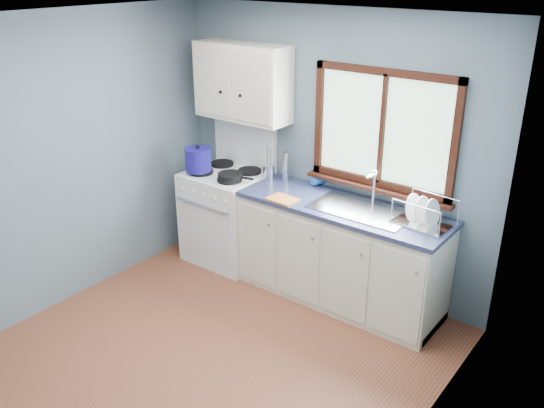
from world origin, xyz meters
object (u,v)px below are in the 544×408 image
Objects in this scene: stockpot at (198,159)px; dish_rack at (423,217)px; sink at (361,217)px; utensil_crock at (269,172)px; base_cabinets at (340,258)px; gas_range at (228,214)px; thermos at (285,167)px; skillet at (231,176)px.

stockpot reaches higher than dish_rack.
utensil_crock is at bearing 174.25° from sink.
utensil_crock is at bearing 173.11° from base_cabinets.
gas_range is 1.62× the size of sink.
thermos is (-0.91, 0.17, 0.20)m from sink.
sink is 1.31m from skillet.
sink is at bearing -6.64° from skillet.
thermos is at bearing 25.64° from stockpot.
utensil_crock reaches higher than stockpot.
skillet is at bearing -167.69° from dish_rack.
dish_rack reaches higher than base_cabinets.
sink is (0.18, -0.00, 0.45)m from base_cabinets.
thermos is 0.61× the size of dish_rack.
thermos is (0.15, 0.07, 0.07)m from utensil_crock.
base_cabinets is at bearing -170.00° from dish_rack.
skillet is 0.40m from stockpot.
dish_rack is at bearing -4.64° from thermos.
gas_range is at bearing -161.39° from thermos.
gas_range is at bearing 127.91° from skillet.
utensil_crock reaches higher than base_cabinets.
sink reaches higher than dish_rack.
gas_range reaches higher than utensil_crock.
skillet is at bearing -38.12° from gas_range.
gas_range reaches higher than base_cabinets.
dish_rack is at bearing -6.89° from skillet.
base_cabinets is 1.65m from stockpot.
sink is 2.97× the size of thermos.
stockpot is at bearing -168.20° from dish_rack.
sink is at bearing -168.31° from dish_rack.
stockpot is at bearing -173.40° from sink.
thermos is at bearing 27.69° from skillet.
sink is 2.24× the size of skillet.
base_cabinets is at bearing -6.89° from utensil_crock.
gas_range is 0.67m from utensil_crock.
stockpot is (-1.50, -0.19, 0.66)m from base_cabinets.
stockpot is (-0.20, -0.18, 0.58)m from gas_range.
stockpot is at bearing -172.60° from base_cabinets.
gas_range reaches higher than skillet.
skillet is at bearing -172.67° from sink.
skillet is 0.36m from utensil_crock.
stockpot is 2.22m from dish_rack.
stockpot is at bearing -138.07° from gas_range.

